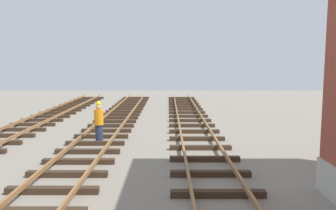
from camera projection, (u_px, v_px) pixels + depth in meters
name	position (u px, v px, depth m)	size (l,w,h in m)	color
track_worker_foreground	(99.00, 123.00, 14.87)	(0.40, 0.40, 1.87)	#262D4C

